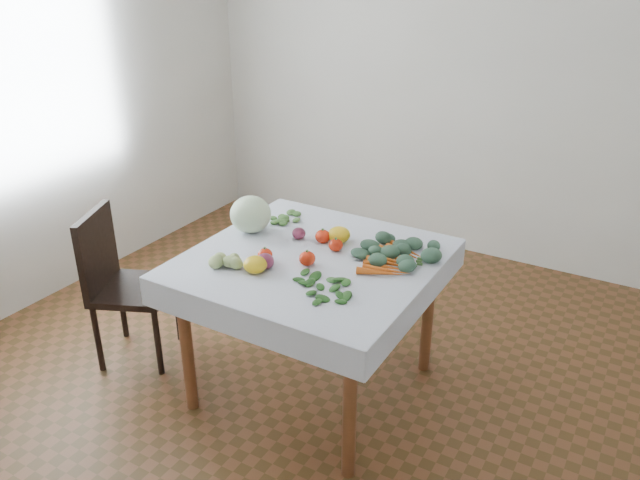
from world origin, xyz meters
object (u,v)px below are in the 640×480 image
object	(u,v)px
cabbage	(251,214)
table	(313,276)
carrot_bunch	(394,261)
heirloom_back	(339,235)
chair	(118,277)

from	to	relation	value
cabbage	table	bearing A→B (deg)	-12.74
table	carrot_bunch	world-z (taller)	carrot_bunch
table	heirloom_back	world-z (taller)	heirloom_back
chair	heirloom_back	bearing A→B (deg)	24.00
table	heirloom_back	bearing A→B (deg)	82.98
chair	carrot_bunch	xyz separation A→B (m)	(1.42, 0.40, 0.28)
cabbage	heirloom_back	distance (m)	0.47
chair	cabbage	xyz separation A→B (m)	(0.63, 0.37, 0.36)
cabbage	carrot_bunch	distance (m)	0.79
carrot_bunch	chair	bearing A→B (deg)	-164.41
carrot_bunch	heirloom_back	bearing A→B (deg)	165.66
heirloom_back	carrot_bunch	bearing A→B (deg)	-14.34
cabbage	carrot_bunch	xyz separation A→B (m)	(0.79, 0.03, -0.08)
table	carrot_bunch	distance (m)	0.40
cabbage	carrot_bunch	world-z (taller)	cabbage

